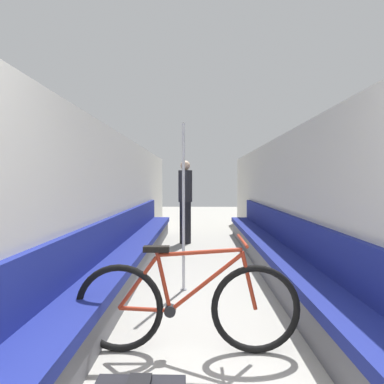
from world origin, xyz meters
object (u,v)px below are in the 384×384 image
object	(u,v)px
bench_seat_row_right	(274,253)
bench_seat_row_left	(131,253)
passenger_standing	(185,201)
grab_pole_near	(184,209)
bicycle	(187,306)

from	to	relation	value
bench_seat_row_right	bench_seat_row_left	bearing A→B (deg)	180.00
bench_seat_row_left	passenger_standing	size ratio (longest dim) A/B	3.65
grab_pole_near	passenger_standing	world-z (taller)	grab_pole_near
bench_seat_row_right	bicycle	size ratio (longest dim) A/B	3.71
bench_seat_row_left	bench_seat_row_right	world-z (taller)	same
grab_pole_near	passenger_standing	bearing A→B (deg)	91.90
bench_seat_row_right	bicycle	bearing A→B (deg)	-120.15
bench_seat_row_left	bench_seat_row_right	size ratio (longest dim) A/B	1.00
bench_seat_row_left	passenger_standing	xyz separation A→B (m)	(0.72, 2.06, 0.65)
bench_seat_row_left	passenger_standing	distance (m)	2.28
bicycle	passenger_standing	xyz separation A→B (m)	(-0.18, 4.16, 0.56)
bench_seat_row_right	grab_pole_near	size ratio (longest dim) A/B	3.17
bench_seat_row_right	grab_pole_near	world-z (taller)	grab_pole_near
bench_seat_row_right	grab_pole_near	bearing A→B (deg)	-150.27
bicycle	grab_pole_near	world-z (taller)	grab_pole_near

